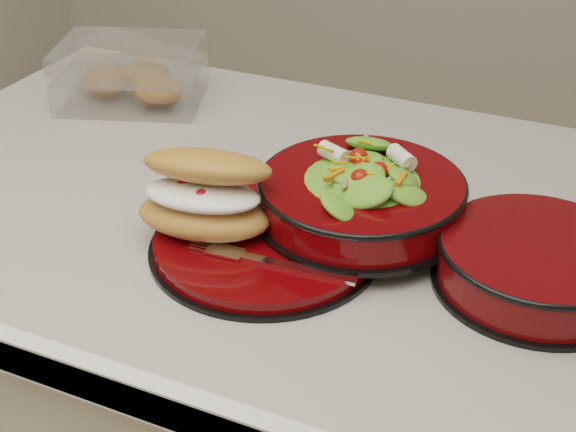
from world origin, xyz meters
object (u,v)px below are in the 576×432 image
at_px(dinner_plate, 265,243).
at_px(croissant, 205,195).
at_px(extra_bowl, 538,262).
at_px(salad_bowl, 362,188).
at_px(pastry_box, 132,74).
at_px(fork, 274,263).

distance_m(dinner_plate, croissant, 0.09).
bearing_deg(extra_bowl, dinner_plate, -168.75).
bearing_deg(croissant, extra_bowl, 1.17).
bearing_deg(salad_bowl, extra_bowl, -7.42).
xyz_separation_m(salad_bowl, pastry_box, (-0.47, 0.22, -0.01)).
bearing_deg(croissant, salad_bowl, 23.22).
height_order(pastry_box, extra_bowl, pastry_box).
xyz_separation_m(fork, extra_bowl, (0.26, 0.11, 0.01)).
bearing_deg(fork, dinner_plate, 32.79).
bearing_deg(extra_bowl, salad_bowl, 172.58).
bearing_deg(dinner_plate, extra_bowl, 11.25).
bearing_deg(fork, extra_bowl, -70.60).
bearing_deg(pastry_box, croissant, -64.96).
bearing_deg(salad_bowl, fork, -110.77).
relative_size(fork, extra_bowl, 0.78).
distance_m(dinner_plate, extra_bowl, 0.30).
height_order(salad_bowl, pastry_box, salad_bowl).
distance_m(croissant, pastry_box, 0.45).
bearing_deg(croissant, dinner_plate, 1.79).
xyz_separation_m(salad_bowl, croissant, (-0.15, -0.10, 0.01)).
distance_m(fork, extra_bowl, 0.28).
relative_size(croissant, pastry_box, 0.65).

